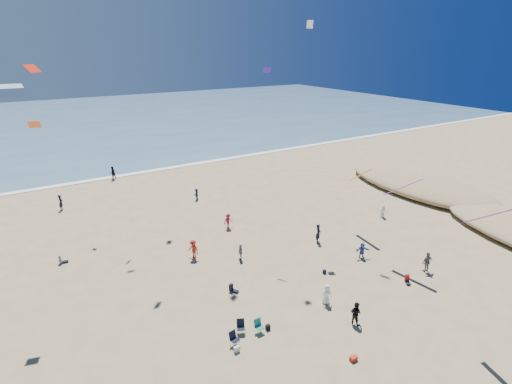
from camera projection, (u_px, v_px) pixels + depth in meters
ocean at (65, 123)px, 98.55m from camera, size 220.00×100.00×0.06m
surf_line at (113, 177)px, 58.63m from camera, size 220.00×1.20×0.08m
standing_flyers at (233, 237)px, 38.57m from camera, size 38.39×44.21×1.93m
seated_group at (284, 325)px, 27.24m from camera, size 24.84×30.33×0.84m
chair_cluster at (245, 331)px, 26.53m from camera, size 2.66×1.55×1.00m
white_tote at (237, 349)px, 25.36m from camera, size 0.35×0.20×0.40m
black_backpack at (268, 327)px, 27.35m from camera, size 0.30×0.22×0.38m
cooler at (354, 358)px, 24.68m from camera, size 0.45×0.30×0.30m
navy_bag at (324, 272)px, 34.05m from camera, size 0.28×0.18×0.34m
kites_aloft at (285, 96)px, 32.18m from camera, size 38.66×39.30×26.74m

